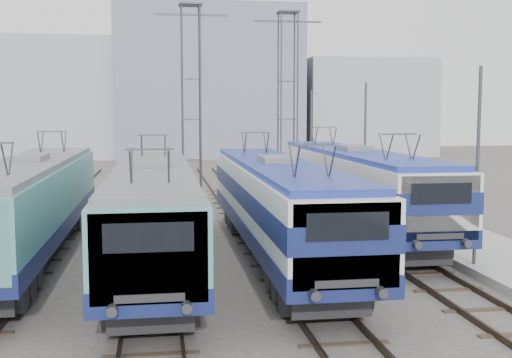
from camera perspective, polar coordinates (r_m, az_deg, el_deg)
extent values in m
plane|color=#514C47|center=(19.07, -2.26, -10.71)|extent=(160.00, 160.00, 0.00)
cube|color=#9E9E99|center=(29.35, 16.19, -4.72)|extent=(4.00, 70.00, 0.30)
cube|color=navy|center=(25.17, -19.39, -3.71)|extent=(2.87, 18.10, 0.60)
cube|color=teal|center=(25.01, -19.49, -0.98)|extent=(2.82, 18.10, 1.81)
cube|color=slate|center=(24.91, -19.57, 1.31)|extent=(2.59, 17.38, 0.20)
cube|color=#262628|center=(31.16, -17.28, -3.24)|extent=(2.11, 3.62, 0.68)
cube|color=navy|center=(22.79, -9.11, -4.51)|extent=(2.80, 17.65, 0.59)
cube|color=teal|center=(22.61, -9.16, -1.58)|extent=(2.75, 17.65, 1.76)
cube|color=teal|center=(14.28, -9.47, -6.72)|extent=(2.53, 0.69, 2.00)
cube|color=slate|center=(22.50, -9.20, 0.90)|extent=(2.53, 16.94, 0.20)
cube|color=#262628|center=(17.23, -9.24, -10.46)|extent=(2.06, 3.53, 0.66)
cube|color=#262628|center=(28.71, -8.99, -3.83)|extent=(2.06, 3.53, 0.66)
cube|color=navy|center=(23.72, 1.86, -3.98)|extent=(2.84, 17.91, 0.60)
cube|color=silver|center=(23.55, 1.87, -1.12)|extent=(2.79, 17.91, 1.79)
cube|color=navy|center=(23.55, 1.87, -1.24)|extent=(2.83, 17.93, 0.70)
cube|color=silver|center=(15.30, 7.74, -5.71)|extent=(2.56, 0.70, 2.03)
cube|color=navy|center=(23.45, 1.87, 1.30)|extent=(2.56, 17.20, 0.20)
cube|color=#262628|center=(18.19, 5.30, -9.51)|extent=(2.09, 3.58, 0.67)
cube|color=#262628|center=(29.66, -0.24, -3.43)|extent=(2.09, 3.58, 0.67)
cube|color=navy|center=(29.68, 8.64, -1.98)|extent=(2.90, 18.35, 0.61)
cube|color=silver|center=(29.53, 8.68, 0.37)|extent=(2.85, 18.35, 1.84)
cube|color=navy|center=(29.54, 8.68, 0.27)|extent=(2.89, 18.37, 0.71)
cube|color=silver|center=(21.35, 15.70, -2.41)|extent=(2.63, 0.71, 2.08)
cube|color=navy|center=(29.45, 8.71, 2.35)|extent=(2.63, 17.62, 0.20)
cube|color=#262628|center=(24.11, 12.93, -5.75)|extent=(2.14, 3.67, 0.69)
cube|color=#262628|center=(35.61, 5.72, -1.86)|extent=(2.14, 3.67, 0.69)
cylinder|color=#3F4247|center=(39.64, -6.54, 6.70)|extent=(0.10, 0.10, 12.00)
cylinder|color=#3F4247|center=(39.69, -4.94, 6.71)|extent=(0.10, 0.10, 12.00)
cylinder|color=#3F4247|center=(40.74, -6.59, 6.67)|extent=(0.10, 0.10, 12.00)
cylinder|color=#3F4247|center=(40.79, -5.04, 6.69)|extent=(0.10, 0.10, 12.00)
cube|color=#3F4247|center=(40.64, -5.86, 14.33)|extent=(4.50, 0.12, 0.12)
cylinder|color=#3F4247|center=(42.36, 2.24, 6.68)|extent=(0.10, 0.10, 12.00)
cylinder|color=#3F4247|center=(42.58, 3.71, 6.67)|extent=(0.10, 0.10, 12.00)
cylinder|color=#3F4247|center=(43.44, 1.97, 6.66)|extent=(0.10, 0.10, 12.00)
cylinder|color=#3F4247|center=(43.66, 3.40, 6.65)|extent=(0.10, 0.10, 12.00)
cube|color=#3F4247|center=(43.41, 2.87, 13.81)|extent=(4.50, 0.12, 0.12)
cylinder|color=#3F4247|center=(22.86, 19.07, 0.69)|extent=(0.12, 0.12, 7.00)
cylinder|color=#3F4247|center=(33.91, 9.65, 2.55)|extent=(0.12, 0.12, 7.00)
cylinder|color=#3F4247|center=(45.45, 4.92, 3.46)|extent=(0.12, 0.12, 7.00)
cube|color=#A3AAB5|center=(81.07, -17.22, 6.79)|extent=(18.00, 12.00, 14.00)
cube|color=gray|center=(80.46, -4.35, 8.47)|extent=(22.00, 14.00, 18.00)
cube|color=#A3AAB5|center=(84.27, 9.44, 6.25)|extent=(16.00, 12.00, 12.00)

